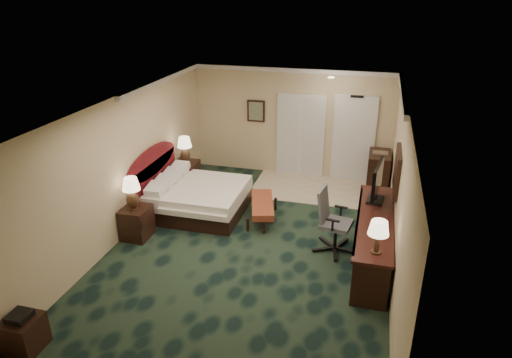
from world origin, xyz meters
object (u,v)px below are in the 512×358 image
(desk, at_px, (373,240))
(lamp_far, at_px, (185,150))
(nightstand_far, at_px, (186,176))
(tv, at_px, (377,183))
(nightstand_near, at_px, (137,222))
(lamp_near, at_px, (132,194))
(desk_chair, at_px, (337,221))
(side_table, at_px, (24,334))
(bed, at_px, (200,199))
(bed_bench, at_px, (262,211))
(minibar, at_px, (378,172))

(desk, bearing_deg, lamp_far, 155.44)
(nightstand_far, bearing_deg, tv, -16.53)
(nightstand_near, distance_m, desk, 4.42)
(lamp_near, distance_m, desk_chair, 3.82)
(lamp_far, bearing_deg, desk_chair, -26.37)
(nightstand_near, distance_m, nightstand_far, 2.36)
(nightstand_near, distance_m, lamp_far, 2.43)
(lamp_far, xyz_separation_m, tv, (4.34, -1.27, 0.20))
(side_table, height_order, desk_chair, desk_chair)
(nightstand_far, bearing_deg, lamp_near, -90.86)
(lamp_far, bearing_deg, bed, -54.22)
(desk_chair, bearing_deg, nightstand_far, 162.91)
(desk, distance_m, desk_chair, 0.70)
(bed_bench, relative_size, tv, 1.31)
(bed_bench, height_order, side_table, side_table)
(desk_chair, relative_size, minibar, 1.27)
(lamp_near, xyz_separation_m, side_table, (0.01, -3.05, -0.69))
(side_table, height_order, minibar, minibar)
(lamp_near, bearing_deg, bed_bench, 30.94)
(lamp_near, bearing_deg, desk, 4.71)
(bed, distance_m, tv, 3.73)
(tv, bearing_deg, side_table, -129.11)
(nightstand_near, xyz_separation_m, desk, (4.41, 0.34, 0.10))
(bed, distance_m, desk, 3.76)
(bed_bench, xyz_separation_m, desk, (2.24, -0.95, 0.20))
(lamp_far, height_order, minibar, lamp_far)
(nightstand_far, height_order, lamp_far, lamp_far)
(bed_bench, bearing_deg, nightstand_far, 137.73)
(lamp_far, bearing_deg, nightstand_far, 132.54)
(nightstand_near, bearing_deg, bed_bench, 30.59)
(nightstand_near, xyz_separation_m, tv, (4.39, 1.06, 0.88))
(side_table, distance_m, desk_chair, 5.19)
(bed_bench, distance_m, side_table, 4.87)
(lamp_far, relative_size, minibar, 0.68)
(nightstand_far, height_order, desk, desk)
(desk, bearing_deg, nightstand_far, 155.26)
(nightstand_near, xyz_separation_m, lamp_far, (0.05, 2.33, 0.68))
(tv, distance_m, desk_chair, 1.04)
(desk, bearing_deg, tv, 91.38)
(bed_bench, bearing_deg, lamp_far, 138.07)
(minibar, bearing_deg, side_table, -124.41)
(desk_chair, bearing_deg, desk, -3.91)
(desk, bearing_deg, desk_chair, 166.61)
(bed, xyz_separation_m, desk_chair, (2.97, -0.82, 0.30))
(lamp_near, distance_m, tv, 4.54)
(bed, relative_size, lamp_far, 2.96)
(desk, bearing_deg, lamp_near, -175.29)
(lamp_near, bearing_deg, desk_chair, 7.87)
(desk, xyz_separation_m, desk_chair, (-0.66, 0.16, 0.19))
(bed_bench, bearing_deg, side_table, -132.30)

